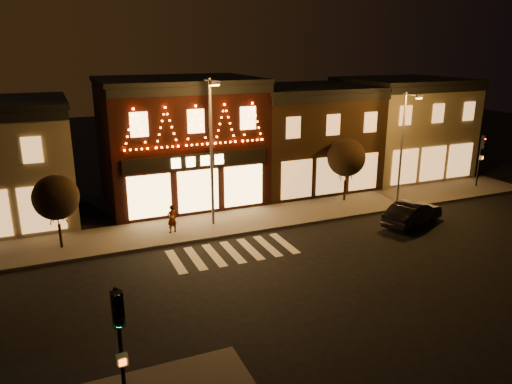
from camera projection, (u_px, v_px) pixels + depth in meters
ground at (264, 285)px, 21.87m from camera, size 120.00×120.00×0.00m
sidewalk_far at (240, 221)px, 29.64m from camera, size 44.00×4.00×0.15m
building_pulp at (180, 140)px, 32.98m from camera, size 10.20×8.34×8.30m
building_right_a at (304, 136)px, 36.69m from camera, size 9.20×8.28×7.50m
building_right_b at (401, 127)px, 40.04m from camera, size 9.20×8.28×7.80m
traffic_signal_near at (120, 333)px, 12.68m from camera, size 0.30×0.43×4.22m
traffic_signal_far at (482, 150)px, 35.93m from camera, size 0.34×0.45×3.89m
streetlamp_mid at (212, 142)px, 27.39m from camera, size 0.62×1.94×8.45m
streetlamp_right at (404, 140)px, 31.64m from camera, size 0.53×1.68×7.30m
tree_left at (56, 198)px, 24.87m from camera, size 2.32×2.32×3.88m
tree_right at (346, 158)px, 32.57m from camera, size 2.55×2.55×4.26m
dark_sedan at (413, 213)px, 29.04m from camera, size 4.71×3.00×1.47m
pedestrian at (172, 219)px, 27.43m from camera, size 0.68×0.54×1.62m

